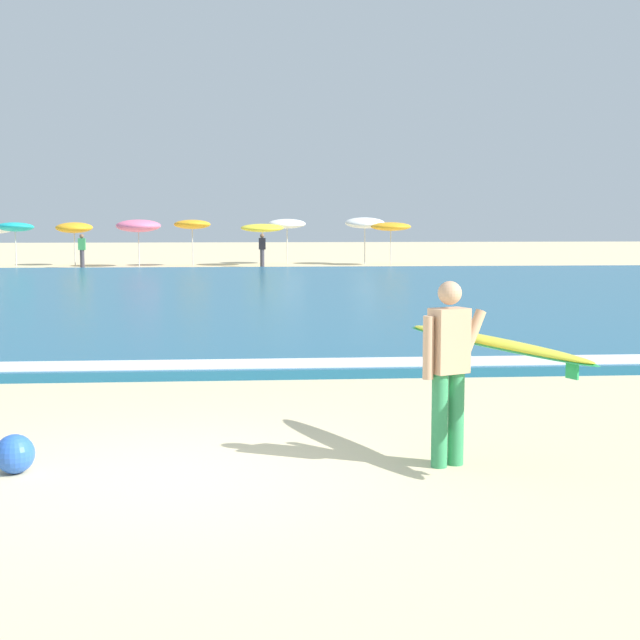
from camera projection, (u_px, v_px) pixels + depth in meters
ground_plane at (172, 476)px, 8.14m from camera, size 160.00×160.00×0.00m
sea at (226, 294)px, 26.75m from camera, size 120.00×28.00×0.14m
surf_foam at (203, 364)px, 13.46m from camera, size 120.00×0.90×0.01m
surfer_with_board at (472, 354)px, 8.49m from camera, size 1.43×2.63×1.73m
beach_umbrella_1 at (15, 227)px, 42.93m from camera, size 1.75×1.78×2.16m
beach_umbrella_2 at (74, 228)px, 44.33m from camera, size 1.78×1.80×2.14m
beach_umbrella_3 at (138, 226)px, 43.25m from camera, size 2.12×2.13×2.26m
beach_umbrella_4 at (192, 224)px, 43.92m from camera, size 1.77×1.78×2.27m
beach_umbrella_5 at (262, 228)px, 44.34m from camera, size 2.10×2.12×2.08m
beach_umbrella_6 at (287, 224)px, 46.01m from camera, size 1.90×1.93×2.34m
beach_umbrella_7 at (365, 223)px, 45.49m from camera, size 1.99×2.03×2.42m
beach_umbrella_8 at (391, 227)px, 44.66m from camera, size 1.98×1.99×2.13m
beachgoer_near_row_left at (262, 249)px, 42.79m from camera, size 0.32×0.20×1.58m
beachgoer_near_row_mid at (82, 250)px, 42.06m from camera, size 0.32×0.20×1.58m
beach_ball at (15, 454)px, 8.21m from camera, size 0.36×0.36×0.36m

